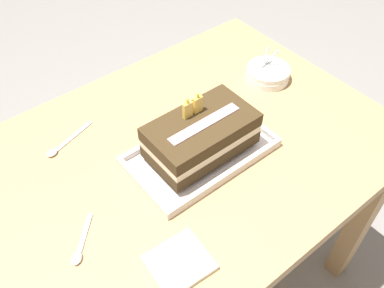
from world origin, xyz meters
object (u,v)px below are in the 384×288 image
object	(u,v)px
foil_tray	(201,153)
napkin_pile	(179,263)
birthday_cake	(201,135)
bowl_stack	(268,74)
serving_spoon_near_tray	(79,250)
serving_spoon_by_bowls	(60,147)

from	to	relation	value
foil_tray	napkin_pile	xyz separation A→B (m)	(-0.22, -0.20, -0.00)
birthday_cake	bowl_stack	distance (m)	0.37
foil_tray	birthday_cake	world-z (taller)	birthday_cake
birthday_cake	serving_spoon_near_tray	xyz separation A→B (m)	(-0.36, -0.05, -0.07)
bowl_stack	serving_spoon_by_bowls	distance (m)	0.62
birthday_cake	bowl_stack	size ratio (longest dim) A/B	2.00
birthday_cake	napkin_pile	world-z (taller)	birthday_cake
birthday_cake	serving_spoon_near_tray	bearing A→B (deg)	-172.28
serving_spoon_near_tray	napkin_pile	size ratio (longest dim) A/B	0.81
foil_tray	serving_spoon_near_tray	distance (m)	0.37
bowl_stack	serving_spoon_near_tray	size ratio (longest dim) A/B	1.27
foil_tray	serving_spoon_by_bowls	world-z (taller)	foil_tray
foil_tray	bowl_stack	bearing A→B (deg)	17.57
birthday_cake	napkin_pile	bearing A→B (deg)	-137.79
birthday_cake	bowl_stack	world-z (taller)	birthday_cake
serving_spoon_by_bowls	napkin_pile	xyz separation A→B (m)	(0.04, -0.44, 0.00)
foil_tray	birthday_cake	bearing A→B (deg)	90.00
serving_spoon_near_tray	serving_spoon_by_bowls	world-z (taller)	same
birthday_cake	serving_spoon_by_bowls	bearing A→B (deg)	137.52
foil_tray	serving_spoon_near_tray	world-z (taller)	foil_tray
bowl_stack	napkin_pile	world-z (taller)	bowl_stack
foil_tray	serving_spoon_by_bowls	bearing A→B (deg)	137.51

